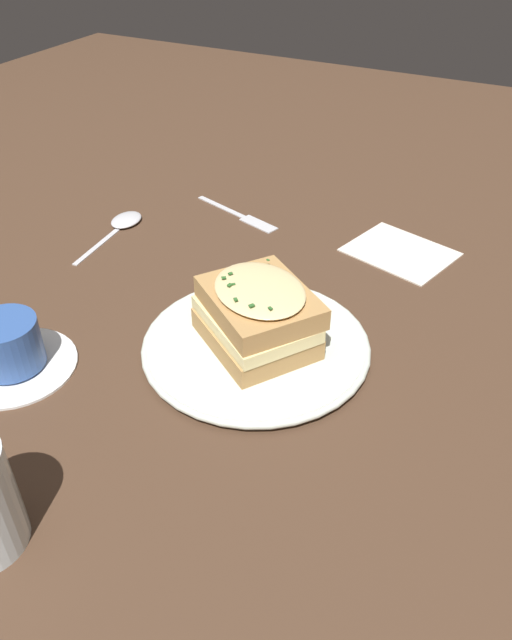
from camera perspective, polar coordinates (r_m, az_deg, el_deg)
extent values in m
plane|color=#473021|center=(0.76, -0.11, -1.62)|extent=(2.40, 2.40, 0.00)
cylinder|color=silver|center=(0.73, 0.00, -2.45)|extent=(0.25, 0.25, 0.01)
torus|color=silver|center=(0.73, 0.00, -2.27)|extent=(0.27, 0.27, 0.01)
cube|color=#B2844C|center=(0.72, 0.00, -1.21)|extent=(0.17, 0.16, 0.03)
cube|color=#EFDB93|center=(0.71, 0.00, 0.13)|extent=(0.17, 0.16, 0.02)
cube|color=#B2844C|center=(0.70, 0.34, 1.63)|extent=(0.17, 0.16, 0.03)
ellipsoid|color=beige|center=(0.69, 0.34, 2.82)|extent=(0.15, 0.15, 0.01)
cube|color=#2D6028|center=(0.73, 0.95, 5.56)|extent=(0.00, 0.00, 0.00)
cube|color=#2D6028|center=(0.70, -2.36, 4.28)|extent=(0.01, 0.01, 0.00)
cube|color=#2D6028|center=(0.68, -2.43, 3.22)|extent=(0.00, 0.01, 0.00)
cube|color=#2D6028|center=(0.66, -1.87, 1.90)|extent=(0.01, 0.01, 0.00)
cube|color=#2D6028|center=(0.65, 1.32, 1.09)|extent=(0.01, 0.01, 0.00)
cube|color=#2D6028|center=(0.70, -2.97, 3.89)|extent=(0.01, 0.01, 0.00)
cube|color=#2D6028|center=(0.69, -2.07, 3.32)|extent=(0.00, 0.00, 0.00)
cube|color=#2D6028|center=(0.65, -0.40, 1.34)|extent=(0.01, 0.01, 0.00)
cylinder|color=white|center=(0.76, -21.24, -3.87)|extent=(0.14, 0.14, 0.01)
cylinder|color=#33569E|center=(0.75, -21.77, -2.01)|extent=(0.07, 0.07, 0.06)
cylinder|color=#381E0F|center=(0.73, -22.15, -0.68)|extent=(0.06, 0.06, 0.00)
cube|color=silver|center=(1.05, -3.18, 10.33)|extent=(0.10, 0.04, 0.00)
cube|color=silver|center=(1.00, 0.23, 8.81)|extent=(0.07, 0.04, 0.00)
cube|color=#333335|center=(1.00, 0.86, 8.79)|extent=(0.04, 0.01, 0.00)
cube|color=#333335|center=(0.99, 0.64, 8.68)|extent=(0.04, 0.01, 0.00)
cube|color=#333335|center=(0.99, 0.42, 8.57)|extent=(0.04, 0.01, 0.00)
cube|color=silver|center=(0.97, -14.35, 6.57)|extent=(0.02, 0.11, 0.00)
ellipsoid|color=silver|center=(1.02, -11.77, 8.96)|extent=(0.05, 0.06, 0.01)
cube|color=silver|center=(0.95, 13.04, 6.13)|extent=(0.17, 0.15, 0.00)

